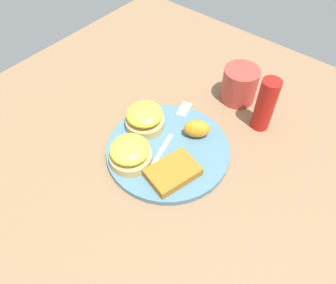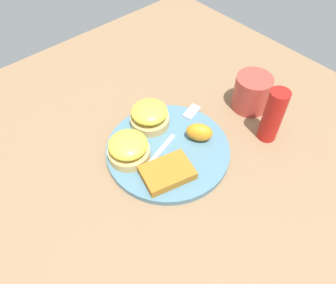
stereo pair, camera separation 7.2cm
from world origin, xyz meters
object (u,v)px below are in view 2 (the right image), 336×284
object	(u,v)px
sandwich_benedict_right	(128,148)
cup	(252,92)
sandwich_benedict_left	(150,115)
fork	(174,132)
hashbrown_patty	(167,172)
condiment_bottle	(273,116)
orange_wedge	(199,132)

from	to	relation	value
sandwich_benedict_right	cup	distance (m)	0.34
sandwich_benedict_left	fork	distance (m)	0.07
sandwich_benedict_left	hashbrown_patty	xyz separation A→B (m)	(-0.07, -0.14, -0.02)
hashbrown_patty	cup	world-z (taller)	cup
sandwich_benedict_right	condiment_bottle	distance (m)	0.33
hashbrown_patty	condiment_bottle	distance (m)	0.27
sandwich_benedict_left	hashbrown_patty	world-z (taller)	sandwich_benedict_left
sandwich_benedict_left	sandwich_benedict_right	world-z (taller)	same
hashbrown_patty	cup	distance (m)	0.31
fork	hashbrown_patty	bearing A→B (deg)	-139.61
hashbrown_patty	orange_wedge	distance (m)	0.13
sandwich_benedict_left	sandwich_benedict_right	bearing A→B (deg)	-154.63
condiment_bottle	orange_wedge	bearing A→B (deg)	145.36
hashbrown_patty	condiment_bottle	xyz separation A→B (m)	(0.26, -0.07, 0.04)
sandwich_benedict_right	cup	xyz separation A→B (m)	(0.33, -0.06, 0.00)
sandwich_benedict_right	hashbrown_patty	xyz separation A→B (m)	(0.03, -0.09, -0.02)
orange_wedge	sandwich_benedict_right	bearing A→B (deg)	156.27
orange_wedge	cup	xyz separation A→B (m)	(0.19, 0.00, 0.01)
sandwich_benedict_right	condiment_bottle	size ratio (longest dim) A/B	0.67
sandwich_benedict_right	condiment_bottle	xyz separation A→B (m)	(0.28, -0.16, 0.03)
hashbrown_patty	orange_wedge	size ratio (longest dim) A/B	1.74
sandwich_benedict_right	orange_wedge	world-z (taller)	sandwich_benedict_right
sandwich_benedict_left	fork	bearing A→B (deg)	-68.32
orange_wedge	cup	size ratio (longest dim) A/B	0.50
sandwich_benedict_left	sandwich_benedict_right	xyz separation A→B (m)	(-0.10, -0.05, 0.00)
sandwich_benedict_left	hashbrown_patty	distance (m)	0.16
sandwich_benedict_right	fork	size ratio (longest dim) A/B	0.39
sandwich_benedict_right	orange_wedge	distance (m)	0.16
orange_wedge	cup	world-z (taller)	cup
sandwich_benedict_right	hashbrown_patty	size ratio (longest dim) A/B	0.88
hashbrown_patty	condiment_bottle	bearing A→B (deg)	-14.31
fork	cup	world-z (taller)	cup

